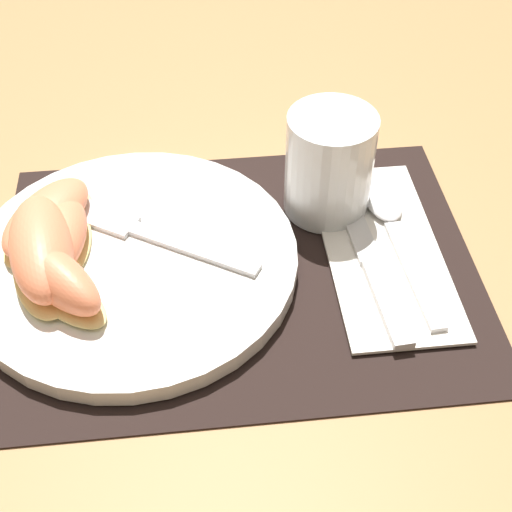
{
  "coord_description": "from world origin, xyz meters",
  "views": [
    {
      "loc": [
        -0.03,
        -0.42,
        0.44
      ],
      "look_at": [
        0.01,
        -0.01,
        0.02
      ],
      "focal_mm": 50.0,
      "sensor_mm": 36.0,
      "label": 1
    }
  ],
  "objects_px": {
    "juice_glass": "(329,170)",
    "citrus_wedge_1": "(60,238)",
    "spoon": "(390,217)",
    "citrus_wedge_0": "(47,219)",
    "citrus_wedge_3": "(54,277)",
    "plate": "(134,260)",
    "citrus_wedge_2": "(43,248)",
    "fork": "(141,231)",
    "knife": "(365,248)"
  },
  "relations": [
    {
      "from": "spoon",
      "to": "citrus_wedge_3",
      "type": "distance_m",
      "value": 0.29
    },
    {
      "from": "plate",
      "to": "citrus_wedge_3",
      "type": "xyz_separation_m",
      "value": [
        -0.06,
        -0.04,
        0.03
      ]
    },
    {
      "from": "spoon",
      "to": "citrus_wedge_2",
      "type": "height_order",
      "value": "citrus_wedge_2"
    },
    {
      "from": "fork",
      "to": "citrus_wedge_3",
      "type": "distance_m",
      "value": 0.09
    },
    {
      "from": "plate",
      "to": "citrus_wedge_2",
      "type": "height_order",
      "value": "citrus_wedge_2"
    },
    {
      "from": "plate",
      "to": "citrus_wedge_2",
      "type": "xyz_separation_m",
      "value": [
        -0.07,
        -0.01,
        0.03
      ]
    },
    {
      "from": "citrus_wedge_2",
      "to": "citrus_wedge_1",
      "type": "bearing_deg",
      "value": 55.59
    },
    {
      "from": "knife",
      "to": "fork",
      "type": "height_order",
      "value": "fork"
    },
    {
      "from": "juice_glass",
      "to": "spoon",
      "type": "distance_m",
      "value": 0.07
    },
    {
      "from": "citrus_wedge_0",
      "to": "fork",
      "type": "bearing_deg",
      "value": -8.56
    },
    {
      "from": "citrus_wedge_3",
      "to": "citrus_wedge_2",
      "type": "bearing_deg",
      "value": 109.43
    },
    {
      "from": "citrus_wedge_0",
      "to": "citrus_wedge_2",
      "type": "relative_size",
      "value": 0.91
    },
    {
      "from": "fork",
      "to": "citrus_wedge_0",
      "type": "xyz_separation_m",
      "value": [
        -0.08,
        0.01,
        0.01
      ]
    },
    {
      "from": "knife",
      "to": "fork",
      "type": "bearing_deg",
      "value": 171.32
    },
    {
      "from": "spoon",
      "to": "citrus_wedge_2",
      "type": "relative_size",
      "value": 1.44
    },
    {
      "from": "plate",
      "to": "citrus_wedge_0",
      "type": "bearing_deg",
      "value": 153.24
    },
    {
      "from": "citrus_wedge_2",
      "to": "citrus_wedge_3",
      "type": "distance_m",
      "value": 0.03
    },
    {
      "from": "knife",
      "to": "citrus_wedge_0",
      "type": "relative_size",
      "value": 1.93
    },
    {
      "from": "citrus_wedge_1",
      "to": "citrus_wedge_3",
      "type": "xyz_separation_m",
      "value": [
        0.0,
        -0.05,
        0.0
      ]
    },
    {
      "from": "spoon",
      "to": "plate",
      "type": "bearing_deg",
      "value": -172.59
    },
    {
      "from": "citrus_wedge_3",
      "to": "plate",
      "type": "bearing_deg",
      "value": 33.3
    },
    {
      "from": "fork",
      "to": "citrus_wedge_0",
      "type": "distance_m",
      "value": 0.08
    },
    {
      "from": "knife",
      "to": "spoon",
      "type": "height_order",
      "value": "spoon"
    },
    {
      "from": "plate",
      "to": "citrus_wedge_2",
      "type": "bearing_deg",
      "value": -175.27
    },
    {
      "from": "knife",
      "to": "citrus_wedge_1",
      "type": "relative_size",
      "value": 2.29
    },
    {
      "from": "plate",
      "to": "citrus_wedge_0",
      "type": "distance_m",
      "value": 0.08
    },
    {
      "from": "plate",
      "to": "knife",
      "type": "xyz_separation_m",
      "value": [
        0.2,
        -0.0,
        -0.0
      ]
    },
    {
      "from": "juice_glass",
      "to": "fork",
      "type": "xyz_separation_m",
      "value": [
        -0.17,
        -0.04,
        -0.02
      ]
    },
    {
      "from": "plate",
      "to": "juice_glass",
      "type": "height_order",
      "value": "juice_glass"
    },
    {
      "from": "spoon",
      "to": "citrus_wedge_3",
      "type": "relative_size",
      "value": 1.71
    },
    {
      "from": "plate",
      "to": "citrus_wedge_0",
      "type": "relative_size",
      "value": 2.33
    },
    {
      "from": "citrus_wedge_0",
      "to": "citrus_wedge_2",
      "type": "xyz_separation_m",
      "value": [
        0.0,
        -0.04,
        0.01
      ]
    },
    {
      "from": "knife",
      "to": "spoon",
      "type": "bearing_deg",
      "value": 49.4
    },
    {
      "from": "spoon",
      "to": "fork",
      "type": "relative_size",
      "value": 1.07
    },
    {
      "from": "knife",
      "to": "plate",
      "type": "bearing_deg",
      "value": 178.56
    },
    {
      "from": "citrus_wedge_0",
      "to": "citrus_wedge_1",
      "type": "bearing_deg",
      "value": -62.92
    },
    {
      "from": "citrus_wedge_1",
      "to": "citrus_wedge_2",
      "type": "xyz_separation_m",
      "value": [
        -0.01,
        -0.02,
        0.01
      ]
    },
    {
      "from": "juice_glass",
      "to": "spoon",
      "type": "bearing_deg",
      "value": -29.84
    },
    {
      "from": "juice_glass",
      "to": "citrus_wedge_1",
      "type": "height_order",
      "value": "juice_glass"
    },
    {
      "from": "knife",
      "to": "citrus_wedge_1",
      "type": "bearing_deg",
      "value": 176.55
    },
    {
      "from": "spoon",
      "to": "fork",
      "type": "xyz_separation_m",
      "value": [
        -0.22,
        -0.01,
        0.01
      ]
    },
    {
      "from": "spoon",
      "to": "juice_glass",
      "type": "bearing_deg",
      "value": 150.16
    },
    {
      "from": "juice_glass",
      "to": "citrus_wedge_3",
      "type": "relative_size",
      "value": 0.89
    },
    {
      "from": "citrus_wedge_2",
      "to": "citrus_wedge_3",
      "type": "relative_size",
      "value": 1.19
    },
    {
      "from": "spoon",
      "to": "citrus_wedge_0",
      "type": "bearing_deg",
      "value": 178.78
    },
    {
      "from": "spoon",
      "to": "citrus_wedge_0",
      "type": "relative_size",
      "value": 1.57
    },
    {
      "from": "knife",
      "to": "juice_glass",
      "type": "bearing_deg",
      "value": 109.61
    },
    {
      "from": "juice_glass",
      "to": "citrus_wedge_0",
      "type": "height_order",
      "value": "juice_glass"
    },
    {
      "from": "knife",
      "to": "citrus_wedge_2",
      "type": "distance_m",
      "value": 0.27
    },
    {
      "from": "spoon",
      "to": "citrus_wedge_1",
      "type": "bearing_deg",
      "value": -176.17
    }
  ]
}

